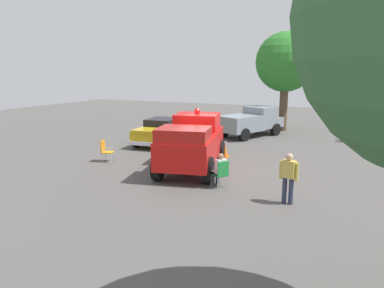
% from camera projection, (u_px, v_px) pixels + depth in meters
% --- Properties ---
extents(ground_plane, '(60.00, 60.00, 0.00)m').
position_uv_depth(ground_plane, '(209.00, 168.00, 15.77)').
color(ground_plane, '#514F4C').
extents(vintage_fire_truck, '(6.28, 3.47, 2.59)m').
position_uv_depth(vintage_fire_truck, '(193.00, 142.00, 15.53)').
color(vintage_fire_truck, black).
rests_on(vintage_fire_truck, ground).
extents(classic_hot_rod, '(4.52, 2.30, 1.46)m').
position_uv_depth(classic_hot_rod, '(160.00, 131.00, 21.01)').
color(classic_hot_rod, black).
rests_on(classic_hot_rod, ground).
extents(parked_pickup, '(5.10, 3.71, 1.90)m').
position_uv_depth(parked_pickup, '(251.00, 121.00, 23.40)').
color(parked_pickup, black).
rests_on(parked_pickup, ground).
extents(lawn_chair_near_truck, '(0.68, 0.68, 1.02)m').
position_uv_depth(lawn_chair_near_truck, '(221.00, 172.00, 13.04)').
color(lawn_chair_near_truck, '#B7BABF').
rests_on(lawn_chair_near_truck, ground).
extents(lawn_chair_by_car, '(0.62, 0.62, 1.02)m').
position_uv_depth(lawn_chair_by_car, '(105.00, 149.00, 16.85)').
color(lawn_chair_by_car, '#B7BABF').
rests_on(lawn_chair_by_car, ground).
extents(lawn_chair_spare, '(0.56, 0.57, 1.02)m').
position_uv_depth(lawn_chair_spare, '(211.00, 126.00, 23.82)').
color(lawn_chair_spare, '#B7BABF').
rests_on(lawn_chair_spare, ground).
extents(spectator_seated, '(0.61, 0.65, 1.29)m').
position_uv_depth(spectator_seated, '(219.00, 169.00, 13.13)').
color(spectator_seated, '#383842').
rests_on(spectator_seated, ground).
extents(spectator_standing, '(0.35, 0.65, 1.68)m').
position_uv_depth(spectator_standing, '(289.00, 175.00, 11.39)').
color(spectator_standing, '#2D334C').
rests_on(spectator_standing, ground).
extents(oak_tree_left, '(4.19, 4.19, 6.97)m').
position_uv_depth(oak_tree_left, '(286.00, 62.00, 24.96)').
color(oak_tree_left, brown).
rests_on(oak_tree_left, ground).
extents(traffic_cone, '(0.40, 0.40, 0.64)m').
position_uv_depth(traffic_cone, '(225.00, 151.00, 17.81)').
color(traffic_cone, orange).
rests_on(traffic_cone, ground).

